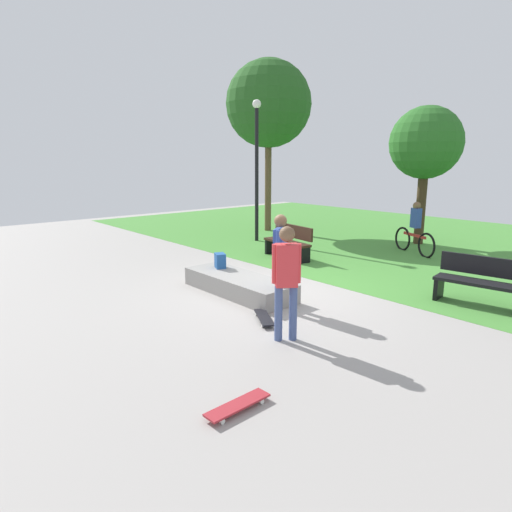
% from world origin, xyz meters
% --- Properties ---
extents(ground_plane, '(28.00, 28.00, 0.00)m').
position_xyz_m(ground_plane, '(0.00, 0.00, 0.00)').
color(ground_plane, '#9E9993').
extents(grass_lawn, '(26.60, 12.72, 0.01)m').
position_xyz_m(grass_lawn, '(0.00, 7.64, 0.00)').
color(grass_lawn, '#478C38').
rests_on(grass_lawn, ground_plane).
extents(concrete_ledge, '(2.61, 0.89, 0.37)m').
position_xyz_m(concrete_ledge, '(-0.58, -0.59, 0.18)').
color(concrete_ledge, gray).
rests_on(concrete_ledge, ground_plane).
extents(backpack_on_ledge, '(0.34, 0.30, 0.32)m').
position_xyz_m(backpack_on_ledge, '(-1.36, -0.47, 0.53)').
color(backpack_on_ledge, '#1E4C8C').
rests_on(backpack_on_ledge, concrete_ledge).
extents(skater_performing_trick, '(0.35, 0.38, 1.73)m').
position_xyz_m(skater_performing_trick, '(1.72, -1.55, 1.02)').
color(skater_performing_trick, '#3F5184').
rests_on(skater_performing_trick, ground_plane).
extents(skater_watching, '(0.34, 0.38, 1.72)m').
position_xyz_m(skater_watching, '(0.60, -0.58, 1.01)').
color(skater_watching, '#3F5184').
rests_on(skater_watching, ground_plane).
extents(skateboard_by_ledge, '(0.79, 0.58, 0.08)m').
position_xyz_m(skateboard_by_ledge, '(0.92, -1.26, 0.06)').
color(skateboard_by_ledge, black).
rests_on(skateboard_by_ledge, ground_plane).
extents(skateboard_spare, '(0.22, 0.81, 0.08)m').
position_xyz_m(skateboard_spare, '(2.73, -3.29, 0.06)').
color(skateboard_spare, '#A5262D').
rests_on(skateboard_spare, ground_plane).
extents(park_bench_far_left, '(1.65, 0.69, 0.91)m').
position_xyz_m(park_bench_far_left, '(2.98, 2.30, 0.48)').
color(park_bench_far_left, black).
rests_on(park_bench_far_left, ground_plane).
extents(park_bench_center_lawn, '(1.65, 0.69, 0.91)m').
position_xyz_m(park_bench_center_lawn, '(-2.21, 2.50, 0.48)').
color(park_bench_center_lawn, '#331E14').
rests_on(park_bench_center_lawn, ground_plane).
extents(tree_broad_elm, '(3.11, 3.11, 6.18)m').
position_xyz_m(tree_broad_elm, '(-6.13, 5.34, 4.61)').
color(tree_broad_elm, brown).
rests_on(tree_broad_elm, grass_lawn).
extents(tree_leaning_ash, '(2.22, 2.22, 4.28)m').
position_xyz_m(tree_leaning_ash, '(-0.95, 7.18, 3.13)').
color(tree_leaning_ash, '#42301E').
rests_on(tree_leaning_ash, grass_lawn).
extents(lamp_post, '(0.28, 0.28, 4.51)m').
position_xyz_m(lamp_post, '(-4.77, 3.57, 2.72)').
color(lamp_post, black).
rests_on(lamp_post, ground_plane).
extents(cyclist_on_bicycle, '(1.68, 0.81, 1.52)m').
position_xyz_m(cyclist_on_bicycle, '(-0.26, 5.67, 0.63)').
color(cyclist_on_bicycle, black).
rests_on(cyclist_on_bicycle, ground_plane).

